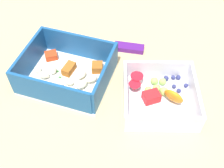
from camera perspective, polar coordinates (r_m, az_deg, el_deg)
table_surface at (r=59.34cm, az=0.89°, el=-1.71°), size 80.00×80.00×2.00cm
pasta_container at (r=59.46cm, az=-9.06°, el=2.28°), size 19.45×16.82×6.67cm
fruit_bowl at (r=56.29cm, az=9.39°, el=-2.32°), size 16.26×16.13×4.95cm
candy_bar at (r=66.42cm, az=3.47°, el=7.38°), size 7.02×2.44×1.20cm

